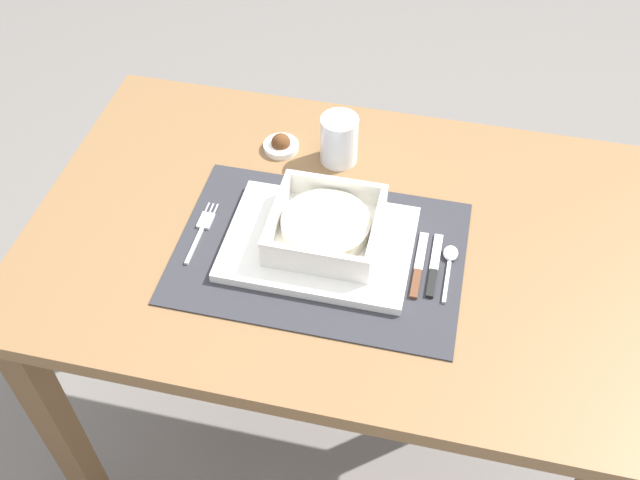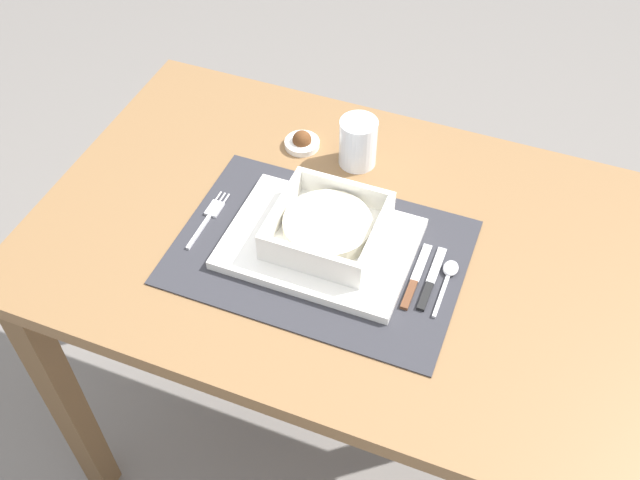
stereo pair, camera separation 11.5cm
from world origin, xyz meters
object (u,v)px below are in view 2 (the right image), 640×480
Objects in this scene: spoon at (449,274)px; condiment_saucer at (302,142)px; porridge_bowl at (328,228)px; bread_knife at (415,280)px; dining_table at (338,276)px; drinking_glass at (358,144)px; fork at (210,216)px; butter_knife at (430,282)px.

condiment_saucer is at bearing 147.52° from spoon.
porridge_bowl is 2.65× the size of condiment_saucer.
spoon reaches higher than bread_knife.
dining_table is 0.23m from drinking_glass.
porridge_bowl is (-0.01, -0.03, 0.15)m from dining_table.
spoon is 0.30m from drinking_glass.
drinking_glass is at bearing 99.82° from dining_table.
porridge_bowl is 1.25× the size of bread_knife.
fork is at bearing -175.21° from porridge_bowl.
bread_knife reaches higher than dining_table.
porridge_bowl is 1.86× the size of drinking_glass.
butter_knife reaches higher than fork.
fork is 1.03× the size of butter_knife.
bread_knife is (0.36, -0.01, 0.00)m from fork.
spoon is at bearing -31.80° from condiment_saucer.
porridge_bowl reaches higher than butter_knife.
fork is 0.36m from bread_knife.
spoon is 0.05m from bread_knife.
butter_knife is 0.38m from condiment_saucer.
bread_knife is (0.15, -0.03, -0.03)m from porridge_bowl.
bread_knife is 2.11× the size of condiment_saucer.
butter_knife is 1.43× the size of drinking_glass.
porridge_bowl reaches higher than dining_table.
spoon reaches higher than dining_table.
porridge_bowl reaches higher than spoon.
butter_knife is at bearing -16.61° from dining_table.
porridge_bowl is 1.30× the size of butter_knife.
porridge_bowl is 1.26× the size of fork.
butter_knife is 2.03× the size of condiment_saucer.
fork is 0.41m from spoon.
fork is (-0.21, -0.05, 0.12)m from dining_table.
bread_knife is (-0.02, -0.00, -0.00)m from butter_knife.
dining_table is at bearing 160.41° from bread_knife.
spoon is 0.39m from condiment_saucer.
drinking_glass reaches higher than bread_knife.
drinking_glass reaches higher than fork.
butter_knife is at bearing 3.82° from fork.
porridge_bowl is at bearing 9.13° from fork.
butter_knife is (0.18, -0.02, -0.03)m from porridge_bowl.
bread_knife is at bearing 3.04° from fork.
drinking_glass is at bearing -1.96° from condiment_saucer.
dining_table is 5.93× the size of porridge_bowl.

